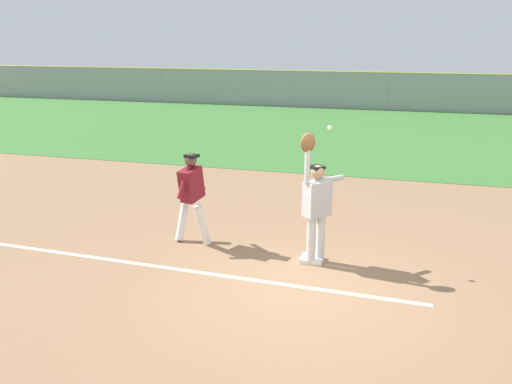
# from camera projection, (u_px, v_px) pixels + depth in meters

# --- Properties ---
(ground_plane) EXTENTS (71.67, 71.67, 0.00)m
(ground_plane) POSITION_uv_depth(u_px,v_px,m) (300.00, 289.00, 8.62)
(ground_plane) COLOR #936D4C
(outfield_grass) EXTENTS (51.10, 14.84, 0.01)m
(outfield_grass) POSITION_uv_depth(u_px,v_px,m) (376.00, 133.00, 22.25)
(outfield_grass) COLOR #3D7533
(outfield_grass) RESTS_ON ground_plane
(chalk_foul_line) EXTENTS (11.99, 0.61, 0.01)m
(chalk_foul_line) POSITION_uv_depth(u_px,v_px,m) (80.00, 255.00, 9.94)
(chalk_foul_line) COLOR white
(chalk_foul_line) RESTS_ON ground_plane
(first_base) EXTENTS (0.39, 0.39, 0.08)m
(first_base) POSITION_uv_depth(u_px,v_px,m) (312.00, 259.00, 9.69)
(first_base) COLOR white
(first_base) RESTS_ON ground_plane
(fielder) EXTENTS (0.69, 0.73, 2.28)m
(fielder) POSITION_uv_depth(u_px,v_px,m) (316.00, 200.00, 9.33)
(fielder) COLOR silver
(fielder) RESTS_ON ground_plane
(runner) EXTENTS (0.75, 0.84, 1.72)m
(runner) POSITION_uv_depth(u_px,v_px,m) (192.00, 192.00, 10.28)
(runner) COLOR white
(runner) RESTS_ON ground_plane
(baseball) EXTENTS (0.07, 0.07, 0.07)m
(baseball) POSITION_uv_depth(u_px,v_px,m) (330.00, 128.00, 9.26)
(baseball) COLOR white
(outfield_fence) EXTENTS (51.18, 0.08, 1.95)m
(outfield_fence) POSITION_uv_depth(u_px,v_px,m) (388.00, 91.00, 28.85)
(outfield_fence) COLOR #93999E
(outfield_fence) RESTS_ON ground_plane
(parked_car_white) EXTENTS (4.52, 2.36, 1.25)m
(parked_car_white) POSITION_uv_depth(u_px,v_px,m) (188.00, 85.00, 35.76)
(parked_car_white) COLOR white
(parked_car_white) RESTS_ON ground_plane
(parked_car_silver) EXTENTS (4.48, 2.27, 1.25)m
(parked_car_silver) POSITION_uv_depth(u_px,v_px,m) (277.00, 88.00, 34.01)
(parked_car_silver) COLOR #B7B7BC
(parked_car_silver) RESTS_ON ground_plane
(parked_car_tan) EXTENTS (4.47, 2.25, 1.25)m
(parked_car_tan) POSITION_uv_depth(u_px,v_px,m) (372.00, 90.00, 32.66)
(parked_car_tan) COLOR tan
(parked_car_tan) RESTS_ON ground_plane
(parked_car_red) EXTENTS (4.57, 2.48, 1.25)m
(parked_car_red) POSITION_uv_depth(u_px,v_px,m) (470.00, 92.00, 31.31)
(parked_car_red) COLOR #B21E1E
(parked_car_red) RESTS_ON ground_plane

